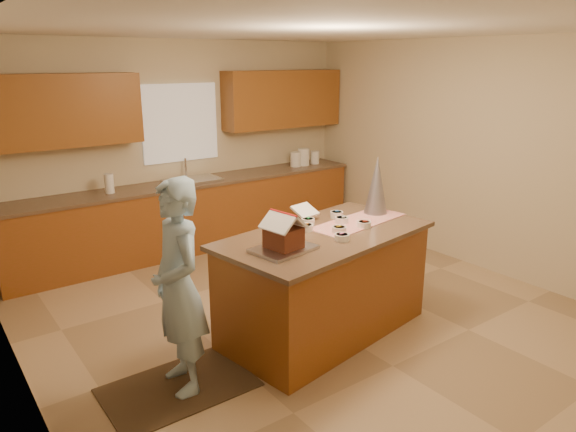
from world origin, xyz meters
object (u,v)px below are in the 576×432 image
(tinsel_tree, at_px, (377,185))
(boy, at_px, (178,287))
(island_base, at_px, (324,285))
(gingerbread_house, at_px, (284,234))

(tinsel_tree, height_order, boy, boy)
(island_base, xyz_separation_m, tinsel_tree, (0.80, 0.18, 0.79))
(tinsel_tree, bearing_deg, gingerbread_house, -166.64)
(gingerbread_house, bearing_deg, island_base, 14.25)
(gingerbread_house, bearing_deg, tinsel_tree, 13.36)
(boy, relative_size, gingerbread_house, 4.89)
(island_base, distance_m, boy, 1.48)
(boy, bearing_deg, gingerbread_house, 87.92)
(tinsel_tree, bearing_deg, island_base, -167.27)
(island_base, distance_m, gingerbread_house, 0.87)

